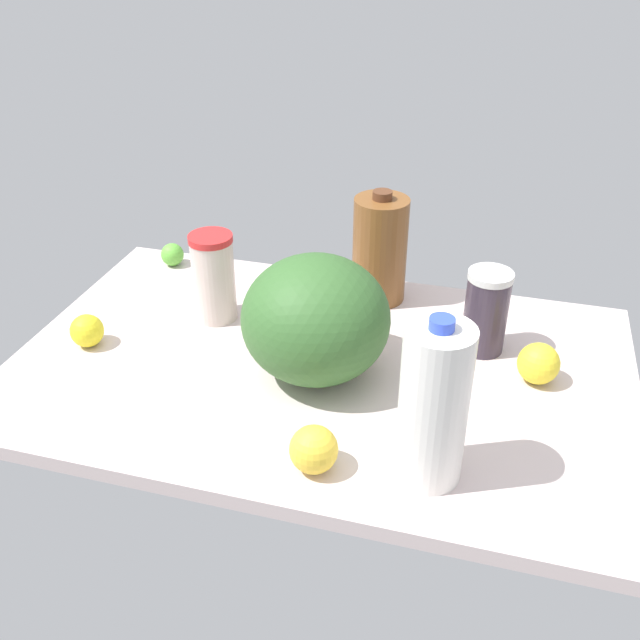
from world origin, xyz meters
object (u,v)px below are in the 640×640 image
object	(u,v)px
lemon_beside_bowl	(539,363)
shaker_bottle	(486,311)
watermelon	(314,319)
tumbler_cup	(214,277)
milk_jug	(433,405)
chocolate_milk_jug	(380,250)
lemon_far_back	(87,331)
lemon_near_front	(314,449)
lime_by_jug	(172,255)

from	to	relation	value
lemon_beside_bowl	shaker_bottle	bearing A→B (deg)	-37.62
shaker_bottle	watermelon	distance (cm)	34.85
tumbler_cup	milk_jug	bearing A→B (deg)	144.86
chocolate_milk_jug	lemon_far_back	distance (cm)	63.99
chocolate_milk_jug	lemon_near_front	world-z (taller)	chocolate_milk_jug
chocolate_milk_jug	lemon_near_front	size ratio (longest dim) A/B	3.23
milk_jug	lime_by_jug	distance (cm)	91.16
lemon_near_front	lemon_far_back	bearing A→B (deg)	-22.47
tumbler_cup	milk_jug	xyz separation A→B (cm)	(-50.95, 35.85, 3.96)
tumbler_cup	chocolate_milk_jug	distance (cm)	36.66
tumbler_cup	shaker_bottle	size ratio (longest dim) A/B	1.12
lemon_beside_bowl	lime_by_jug	world-z (taller)	lemon_beside_bowl
watermelon	lemon_far_back	xyz separation A→B (cm)	(46.91, 3.22, -8.57)
chocolate_milk_jug	milk_jug	distance (cm)	57.05
chocolate_milk_jug	lemon_beside_bowl	distance (cm)	43.16
watermelon	milk_jug	distance (cm)	33.18
lemon_near_front	lemon_beside_bowl	bearing A→B (deg)	-134.90
lemon_beside_bowl	lime_by_jug	xyz separation A→B (cm)	(87.31, -25.81, -1.17)
shaker_bottle	milk_jug	size ratio (longest dim) A/B	0.60
watermelon	lemon_beside_bowl	size ratio (longest dim) A/B	3.50
lemon_beside_bowl	lemon_far_back	distance (cm)	88.91
shaker_bottle	lemon_far_back	world-z (taller)	shaker_bottle
lemon_far_back	lime_by_jug	size ratio (longest dim) A/B	1.21
chocolate_milk_jug	lime_by_jug	size ratio (longest dim) A/B	4.59
shaker_bottle	lemon_far_back	distance (cm)	79.99
tumbler_cup	lime_by_jug	size ratio (longest dim) A/B	3.48
shaker_bottle	tumbler_cup	bearing A→B (deg)	2.90
watermelon	milk_jug	xyz separation A→B (cm)	(-24.91, 21.85, 1.75)
lemon_beside_bowl	watermelon	bearing A→B (deg)	11.61
chocolate_milk_jug	lemon_beside_bowl	size ratio (longest dim) A/B	3.23
watermelon	milk_jug	size ratio (longest dim) A/B	0.96
shaker_bottle	watermelon	size ratio (longest dim) A/B	0.63
shaker_bottle	lemon_near_front	distance (cm)	48.59
milk_jug	watermelon	bearing A→B (deg)	-41.25
lemon_far_back	lime_by_jug	xyz separation A→B (cm)	(-0.82, -37.50, -0.59)
tumbler_cup	lemon_beside_bowl	distance (cm)	67.73
lemon_beside_bowl	lime_by_jug	size ratio (longest dim) A/B	1.42
shaker_bottle	lemon_near_front	world-z (taller)	shaker_bottle
chocolate_milk_jug	lemon_near_front	bearing A→B (deg)	91.36
milk_jug	lemon_near_front	bearing A→B (deg)	12.07
milk_jug	lemon_near_front	distance (cm)	20.52
shaker_bottle	lime_by_jug	world-z (taller)	shaker_bottle
milk_jug	lemon_near_front	size ratio (longest dim) A/B	3.66
chocolate_milk_jug	lemon_near_front	xyz separation A→B (cm)	(-1.37, 57.53, -8.03)
lemon_beside_bowl	lemon_far_back	world-z (taller)	lemon_beside_bowl
tumbler_cup	lime_by_jug	distance (cm)	29.35
lemon_near_front	tumbler_cup	bearing A→B (deg)	-49.97
shaker_bottle	lemon_beside_bowl	world-z (taller)	shaker_bottle
shaker_bottle	milk_jug	distance (cm)	39.40
watermelon	lime_by_jug	distance (cm)	58.16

